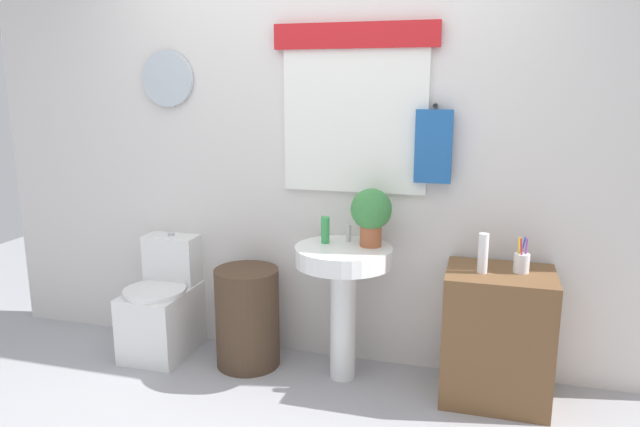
% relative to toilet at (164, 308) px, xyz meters
% --- Properties ---
extents(back_wall, '(4.40, 0.18, 2.60)m').
position_rel_toilet_xyz_m(back_wall, '(0.97, 0.27, 1.02)').
color(back_wall, silver).
rests_on(back_wall, ground_plane).
extents(toilet, '(0.38, 0.51, 0.74)m').
position_rel_toilet_xyz_m(toilet, '(0.00, 0.00, 0.00)').
color(toilet, white).
rests_on(toilet, ground_plane).
extents(laundry_hamper, '(0.38, 0.38, 0.60)m').
position_rel_toilet_xyz_m(laundry_hamper, '(0.58, -0.03, 0.01)').
color(laundry_hamper, '#4C3828').
rests_on(laundry_hamper, ground_plane).
extents(pedestal_sink, '(0.55, 0.55, 0.78)m').
position_rel_toilet_xyz_m(pedestal_sink, '(1.17, -0.03, 0.31)').
color(pedestal_sink, white).
rests_on(pedestal_sink, ground_plane).
extents(faucet, '(0.03, 0.03, 0.10)m').
position_rel_toilet_xyz_m(faucet, '(1.17, 0.09, 0.55)').
color(faucet, silver).
rests_on(faucet, pedestal_sink).
extents(wooden_cabinet, '(0.56, 0.44, 0.71)m').
position_rel_toilet_xyz_m(wooden_cabinet, '(2.02, -0.03, 0.07)').
color(wooden_cabinet, brown).
rests_on(wooden_cabinet, ground_plane).
extents(soap_bottle, '(0.05, 0.05, 0.15)m').
position_rel_toilet_xyz_m(soap_bottle, '(1.05, 0.02, 0.57)').
color(soap_bottle, green).
rests_on(soap_bottle, pedestal_sink).
extents(potted_plant, '(0.23, 0.23, 0.32)m').
position_rel_toilet_xyz_m(potted_plant, '(1.31, 0.03, 0.69)').
color(potted_plant, '#AD5B38').
rests_on(potted_plant, pedestal_sink).
extents(lotion_bottle, '(0.05, 0.05, 0.21)m').
position_rel_toilet_xyz_m(lotion_bottle, '(1.92, -0.07, 0.53)').
color(lotion_bottle, white).
rests_on(lotion_bottle, wooden_cabinet).
extents(toothbrush_cup, '(0.08, 0.08, 0.19)m').
position_rel_toilet_xyz_m(toothbrush_cup, '(2.11, -0.01, 0.48)').
color(toothbrush_cup, silver).
rests_on(toothbrush_cup, wooden_cabinet).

